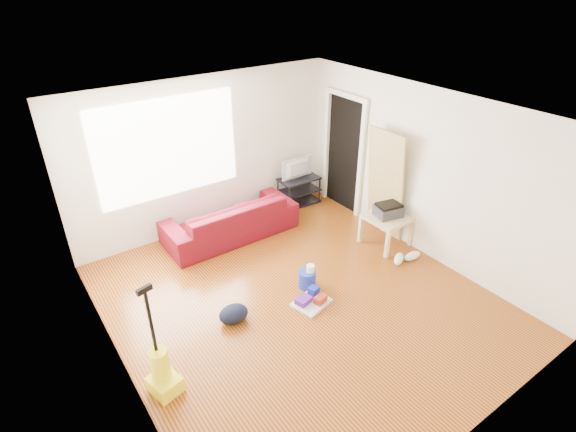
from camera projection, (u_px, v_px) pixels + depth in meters
room at (297, 212)px, 5.51m from camera, size 4.51×5.01×2.51m
sofa at (232, 235)px, 7.40m from camera, size 2.16×0.84×0.63m
tv_stand at (299, 190)px, 8.26m from camera, size 0.76×0.45×0.51m
tv at (299, 169)px, 8.05m from camera, size 0.64×0.08×0.37m
side_table at (387, 220)px, 6.98m from camera, size 0.64×0.64×0.51m
printer at (388, 210)px, 6.89m from camera, size 0.45×0.38×0.21m
bucket at (307, 286)px, 6.24m from camera, size 0.31×0.31×0.25m
toilet_paper at (310, 276)px, 6.16m from camera, size 0.11×0.11×0.10m
cleaning_tray at (311, 300)px, 5.91m from camera, size 0.54×0.47×0.17m
backpack at (234, 320)px, 5.65m from camera, size 0.38×0.30×0.21m
sneakers at (406, 257)px, 6.74m from camera, size 0.54×0.28×0.12m
vacuum at (162, 372)px, 4.62m from camera, size 0.34×0.37×1.32m
door_panel at (380, 232)px, 7.48m from camera, size 0.22×0.71×1.78m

